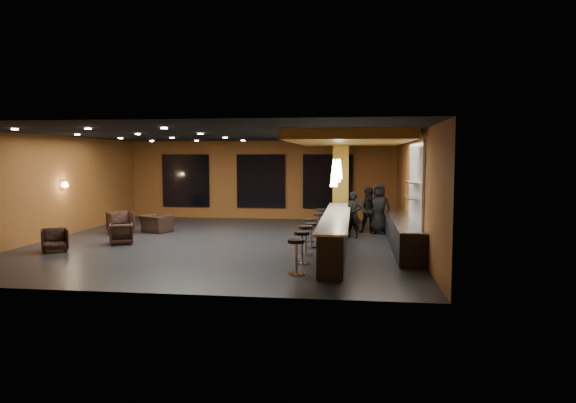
# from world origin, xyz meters

# --- Properties ---
(floor) EXTENTS (12.00, 13.00, 0.10)m
(floor) POSITION_xyz_m (0.00, 0.00, -0.05)
(floor) COLOR black
(floor) RESTS_ON ground
(ceiling) EXTENTS (12.00, 13.00, 0.10)m
(ceiling) POSITION_xyz_m (0.00, 0.00, 3.55)
(ceiling) COLOR black
(wall_back) EXTENTS (12.00, 0.10, 3.50)m
(wall_back) POSITION_xyz_m (0.00, 6.55, 1.75)
(wall_back) COLOR brown
(wall_back) RESTS_ON floor
(wall_front) EXTENTS (12.00, 0.10, 3.50)m
(wall_front) POSITION_xyz_m (0.00, -6.55, 1.75)
(wall_front) COLOR brown
(wall_front) RESTS_ON floor
(wall_left) EXTENTS (0.10, 13.00, 3.50)m
(wall_left) POSITION_xyz_m (-6.05, 0.00, 1.75)
(wall_left) COLOR brown
(wall_left) RESTS_ON floor
(wall_right) EXTENTS (0.10, 13.00, 3.50)m
(wall_right) POSITION_xyz_m (6.05, 0.00, 1.75)
(wall_right) COLOR brown
(wall_right) RESTS_ON floor
(wood_soffit) EXTENTS (3.60, 8.00, 0.28)m
(wood_soffit) POSITION_xyz_m (4.00, 1.00, 3.36)
(wood_soffit) COLOR #B08133
(wood_soffit) RESTS_ON ceiling
(window_left) EXTENTS (2.20, 0.06, 2.40)m
(window_left) POSITION_xyz_m (-3.50, 6.44, 1.70)
(window_left) COLOR black
(window_left) RESTS_ON wall_back
(window_center) EXTENTS (2.20, 0.06, 2.40)m
(window_center) POSITION_xyz_m (0.00, 6.44, 1.70)
(window_center) COLOR black
(window_center) RESTS_ON wall_back
(window_right) EXTENTS (2.20, 0.06, 2.40)m
(window_right) POSITION_xyz_m (3.00, 6.44, 1.70)
(window_right) COLOR black
(window_right) RESTS_ON wall_back
(tile_backsplash) EXTENTS (0.06, 3.20, 2.40)m
(tile_backsplash) POSITION_xyz_m (5.96, -1.00, 2.00)
(tile_backsplash) COLOR white
(tile_backsplash) RESTS_ON wall_right
(bar_counter) EXTENTS (0.60, 8.00, 1.00)m
(bar_counter) POSITION_xyz_m (3.65, -1.00, 0.50)
(bar_counter) COLOR black
(bar_counter) RESTS_ON floor
(bar_top) EXTENTS (0.78, 8.10, 0.05)m
(bar_top) POSITION_xyz_m (3.65, -1.00, 1.02)
(bar_top) COLOR white
(bar_top) RESTS_ON bar_counter
(prep_counter) EXTENTS (0.70, 6.00, 0.86)m
(prep_counter) POSITION_xyz_m (5.65, -0.50, 0.43)
(prep_counter) COLOR black
(prep_counter) RESTS_ON floor
(prep_top) EXTENTS (0.72, 6.00, 0.03)m
(prep_top) POSITION_xyz_m (5.65, -0.50, 0.89)
(prep_top) COLOR silver
(prep_top) RESTS_ON prep_counter
(wall_shelf_lower) EXTENTS (0.30, 1.50, 0.03)m
(wall_shelf_lower) POSITION_xyz_m (5.82, -1.20, 1.60)
(wall_shelf_lower) COLOR silver
(wall_shelf_lower) RESTS_ON wall_right
(wall_shelf_upper) EXTENTS (0.30, 1.50, 0.03)m
(wall_shelf_upper) POSITION_xyz_m (5.82, -1.20, 2.05)
(wall_shelf_upper) COLOR silver
(wall_shelf_upper) RESTS_ON wall_right
(column) EXTENTS (0.60, 0.60, 3.50)m
(column) POSITION_xyz_m (3.65, 3.60, 1.75)
(column) COLOR olive
(column) RESTS_ON floor
(wall_sconce) EXTENTS (0.22, 0.22, 0.22)m
(wall_sconce) POSITION_xyz_m (-5.88, 0.50, 1.80)
(wall_sconce) COLOR #FFE5B2
(wall_sconce) RESTS_ON wall_left
(pendant_0) EXTENTS (0.20, 0.20, 0.70)m
(pendant_0) POSITION_xyz_m (3.65, -3.00, 2.35)
(pendant_0) COLOR white
(pendant_0) RESTS_ON wood_soffit
(pendant_1) EXTENTS (0.20, 0.20, 0.70)m
(pendant_1) POSITION_xyz_m (3.65, -0.50, 2.35)
(pendant_1) COLOR white
(pendant_1) RESTS_ON wood_soffit
(pendant_2) EXTENTS (0.20, 0.20, 0.70)m
(pendant_2) POSITION_xyz_m (3.65, 2.00, 2.35)
(pendant_2) COLOR white
(pendant_2) RESTS_ON wood_soffit
(staff_a) EXTENTS (0.68, 0.57, 1.60)m
(staff_a) POSITION_xyz_m (4.15, 1.38, 0.80)
(staff_a) COLOR black
(staff_a) RESTS_ON floor
(staff_b) EXTENTS (0.88, 0.73, 1.67)m
(staff_b) POSITION_xyz_m (4.73, 2.44, 0.83)
(staff_b) COLOR black
(staff_b) RESTS_ON floor
(staff_c) EXTENTS (0.96, 0.69, 1.83)m
(staff_c) POSITION_xyz_m (5.07, 2.49, 0.91)
(staff_c) COLOR black
(staff_c) RESTS_ON floor
(armchair_a) EXTENTS (1.01, 1.02, 0.68)m
(armchair_a) POSITION_xyz_m (-4.53, -2.38, 0.34)
(armchair_a) COLOR black
(armchair_a) RESTS_ON floor
(armchair_b) EXTENTS (0.95, 0.96, 0.66)m
(armchair_b) POSITION_xyz_m (-3.18, -0.88, 0.33)
(armchair_b) COLOR black
(armchair_b) RESTS_ON floor
(armchair_c) EXTENTS (1.20, 1.21, 0.79)m
(armchair_c) POSITION_xyz_m (-4.26, 1.33, 0.40)
(armchair_c) COLOR black
(armchair_c) RESTS_ON floor
(armchair_d) EXTENTS (1.23, 1.16, 0.63)m
(armchair_d) POSITION_xyz_m (-3.07, 1.74, 0.32)
(armchair_d) COLOR black
(armchair_d) RESTS_ON floor
(bar_stool_0) EXTENTS (0.42, 0.42, 0.83)m
(bar_stool_0) POSITION_xyz_m (2.83, -4.44, 0.53)
(bar_stool_0) COLOR silver
(bar_stool_0) RESTS_ON floor
(bar_stool_1) EXTENTS (0.43, 0.43, 0.85)m
(bar_stool_1) POSITION_xyz_m (2.84, -3.21, 0.54)
(bar_stool_1) COLOR silver
(bar_stool_1) RESTS_ON floor
(bar_stool_2) EXTENTS (0.42, 0.42, 0.84)m
(bar_stool_2) POSITION_xyz_m (2.83, -2.04, 0.54)
(bar_stool_2) COLOR silver
(bar_stool_2) RESTS_ON floor
(bar_stool_3) EXTENTS (0.39, 0.39, 0.77)m
(bar_stool_3) POSITION_xyz_m (2.88, -0.91, 0.49)
(bar_stool_3) COLOR silver
(bar_stool_3) RESTS_ON floor
(bar_stool_4) EXTENTS (0.39, 0.39, 0.77)m
(bar_stool_4) POSITION_xyz_m (2.71, 0.17, 0.49)
(bar_stool_4) COLOR silver
(bar_stool_4) RESTS_ON floor
(bar_stool_5) EXTENTS (0.43, 0.43, 0.85)m
(bar_stool_5) POSITION_xyz_m (2.99, 1.16, 0.54)
(bar_stool_5) COLOR silver
(bar_stool_5) RESTS_ON floor
(bar_stool_6) EXTENTS (0.44, 0.44, 0.86)m
(bar_stool_6) POSITION_xyz_m (2.97, 2.50, 0.55)
(bar_stool_6) COLOR silver
(bar_stool_6) RESTS_ON floor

